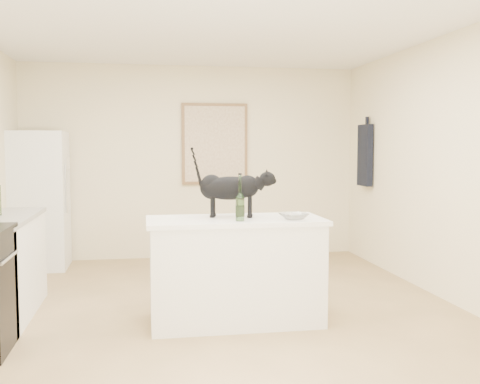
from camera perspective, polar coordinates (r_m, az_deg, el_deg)
name	(u,v)px	position (r m, az deg, el deg)	size (l,w,h in m)	color
floor	(221,315)	(5.13, -1.99, -12.46)	(5.50, 5.50, 0.00)	tan
ceiling	(220,19)	(5.03, -2.07, 17.19)	(5.50, 5.50, 0.00)	white
wall_back	(193,162)	(7.64, -4.85, 3.04)	(4.50, 4.50, 0.00)	beige
wall_front	(315,199)	(2.22, 7.70, -0.68)	(4.50, 4.50, 0.00)	beige
wall_right	(455,169)	(5.67, 21.13, 2.22)	(5.50, 5.50, 0.00)	beige
island_base	(235,273)	(4.84, -0.49, -8.22)	(1.44, 0.67, 0.86)	white
island_top	(235,221)	(4.76, -0.49, -2.94)	(1.50, 0.70, 0.04)	white
fridge	(39,200)	(7.35, -19.86, -0.79)	(0.68, 0.68, 1.70)	white
artwork_frame	(215,144)	(7.64, -2.59, 4.92)	(0.90, 0.03, 1.10)	brown
artwork_canvas	(215,144)	(7.62, -2.57, 4.92)	(0.82, 0.00, 1.02)	beige
hanging_garment	(365,155)	(7.48, 12.64, 3.68)	(0.08, 0.34, 0.80)	black
black_cat	(230,191)	(4.82, -1.02, 0.08)	(0.64, 0.19, 0.45)	black
wine_bottle	(240,200)	(4.57, 0.00, -0.83)	(0.07, 0.07, 0.34)	#265B24
glass_bowl	(294,216)	(4.68, 5.50, -2.50)	(0.23, 0.23, 0.06)	silver
fridge_paper	(67,163)	(7.33, -17.22, 2.81)	(0.00, 0.13, 0.17)	beige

